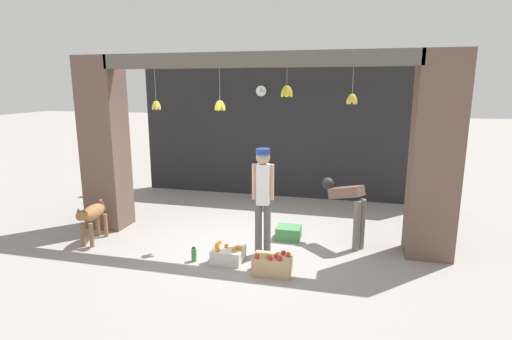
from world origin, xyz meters
The scene contains 13 objects.
ground_plane centered at (0.00, 0.00, 0.00)m, with size 60.00×60.00×0.00m, color gray.
shop_back_wall centered at (0.00, 3.19, 1.59)m, with size 7.01×0.12×3.17m, color #232326.
shop_pillar_left centered at (-2.85, 0.30, 1.59)m, with size 0.70×0.60×3.17m, color brown.
shop_pillar_right centered at (2.85, 0.30, 1.59)m, with size 0.70×0.60×3.17m, color brown.
storefront_awning centered at (0.00, 0.12, 3.02)m, with size 5.11×0.27×0.94m.
dog centered at (-2.64, -0.53, 0.49)m, with size 0.32×0.91×0.71m.
shopkeeper centered at (0.31, -0.35, 1.03)m, with size 0.34×0.29×1.72m.
worker_stooping centered at (1.60, 0.39, 0.73)m, with size 0.75×0.61×1.10m.
fruit_crate_oranges centered at (-0.16, -0.69, 0.11)m, with size 0.46×0.43×0.27m.
fruit_crate_apples centered at (0.59, -0.95, 0.14)m, with size 0.55×0.33×0.33m.
produce_box_green centered at (0.60, 0.43, 0.11)m, with size 0.42×0.36×0.22m, color #42844C.
water_bottle centered at (-0.67, -0.83, 0.11)m, with size 0.08×0.08×0.23m.
wall_clock centered at (-0.53, 3.11, 2.53)m, with size 0.26×0.03×0.26m.
Camera 1 is at (1.63, -6.16, 2.66)m, focal length 28.00 mm.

